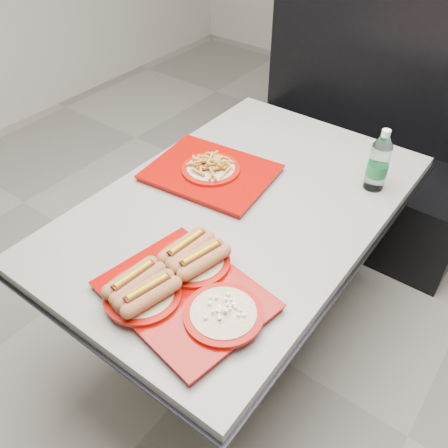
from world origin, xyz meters
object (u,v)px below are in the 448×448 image
Objects in this scene: booth_bench at (356,154)px; water_bottle at (378,164)px; tray_near at (182,286)px; diner_table at (239,237)px; tray_far at (211,170)px.

water_bottle is at bearing -65.21° from booth_bench.
booth_bench is at bearing 94.19° from tray_near.
booth_bench is (0.00, 1.09, -0.18)m from diner_table.
booth_bench is 5.72× the size of water_bottle.
tray_far reaches higher than diner_table.
diner_table is 6.01× the size of water_bottle.
tray_near is 2.10× the size of water_bottle.
booth_bench is at bearing 90.00° from diner_table.
water_bottle is at bearing 47.80° from diner_table.
water_bottle is at bearing 74.74° from tray_near.
tray_far is at bearing 120.13° from tray_near.
booth_bench is 2.72× the size of tray_near.
tray_far is 2.06× the size of water_bottle.
water_bottle is (0.33, -0.72, 0.45)m from booth_bench.
booth_bench is 2.78× the size of tray_far.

